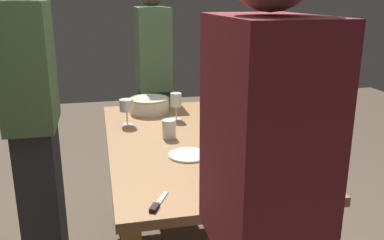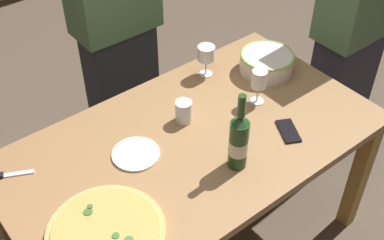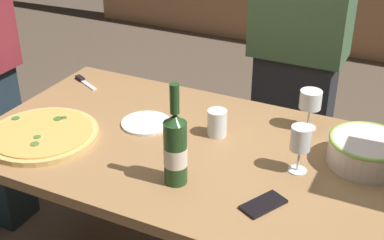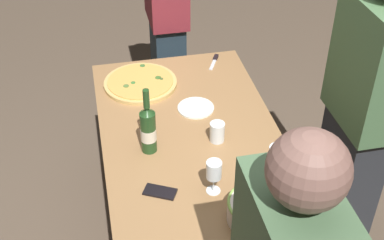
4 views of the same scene
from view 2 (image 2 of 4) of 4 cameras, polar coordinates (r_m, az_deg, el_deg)
name	(u,v)px [view 2 (image 2 of 4)]	position (r m, az deg, el deg)	size (l,w,h in m)	color
dining_table	(192,155)	(2.17, 0.00, -4.00)	(1.60, 0.90, 0.75)	#996F45
pizza	(106,232)	(1.80, -9.76, -12.46)	(0.42, 0.42, 0.03)	tan
serving_bowl	(267,62)	(2.48, 8.48, 6.54)	(0.26, 0.26, 0.10)	silver
wine_bottle	(239,141)	(1.92, 5.34, -2.39)	(0.08, 0.08, 0.35)	#21441E
wine_glass_near_pizza	(206,54)	(2.40, 1.62, 7.46)	(0.08, 0.08, 0.16)	white
wine_glass_by_bottle	(259,81)	(2.24, 7.63, 4.45)	(0.07, 0.07, 0.17)	white
cup_amber	(184,111)	(2.16, -0.95, 0.98)	(0.07, 0.07, 0.10)	white
side_plate	(136,154)	(2.05, -6.41, -3.86)	(0.20, 0.20, 0.01)	white
cell_phone	(288,131)	(2.18, 10.91, -1.24)	(0.07, 0.14, 0.01)	black
pizza_knife	(5,175)	(2.09, -20.49, -5.89)	(0.16, 0.10, 0.02)	silver
person_host	(354,30)	(2.78, 17.95, 9.72)	(0.42, 0.24, 1.64)	#2D2B39
person_guest_left	(116,24)	(2.65, -8.66, 10.73)	(0.43, 0.24, 1.71)	#282B30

